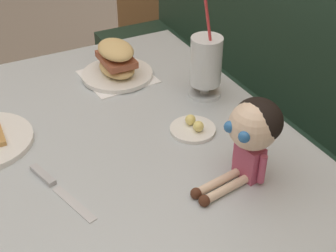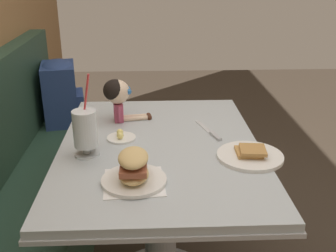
# 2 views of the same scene
# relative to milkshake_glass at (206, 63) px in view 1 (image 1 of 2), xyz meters

# --- Properties ---
(booth_bench) EXTENTS (2.60, 0.48, 1.00)m
(booth_bench) POSITION_rel_milkshake_glass_xyz_m (0.08, 0.35, -0.52)
(booth_bench) COLOR #233D2D
(booth_bench) RESTS_ON ground
(diner_table) EXTENTS (1.11, 0.81, 0.74)m
(diner_table) POSITION_rel_milkshake_glass_xyz_m (0.08, -0.28, -0.30)
(diner_table) COLOR #B2BCC1
(diner_table) RESTS_ON ground
(milkshake_glass) EXTENTS (0.10, 0.10, 0.31)m
(milkshake_glass) POSITION_rel_milkshake_glass_xyz_m (0.00, 0.00, 0.00)
(milkshake_glass) COLOR silver
(milkshake_glass) RESTS_ON diner_table
(sandwich_plate) EXTENTS (0.22, 0.22, 0.12)m
(sandwich_plate) POSITION_rel_milkshake_glass_xyz_m (-0.22, -0.19, -0.06)
(sandwich_plate) COLOR white
(sandwich_plate) RESTS_ON diner_table
(butter_saucer) EXTENTS (0.12, 0.12, 0.04)m
(butter_saucer) POSITION_rel_milkshake_glass_xyz_m (0.14, -0.12, -0.09)
(butter_saucer) COLOR white
(butter_saucer) RESTS_ON diner_table
(butter_knife) EXTENTS (0.23, 0.09, 0.01)m
(butter_knife) POSITION_rel_milkshake_glass_xyz_m (0.18, -0.51, -0.10)
(butter_knife) COLOR silver
(butter_knife) RESTS_ON diner_table
(seated_doll) EXTENTS (0.13, 0.23, 0.20)m
(seated_doll) POSITION_rel_milkshake_glass_xyz_m (0.35, -0.10, 0.03)
(seated_doll) COLOR #B74C6B
(seated_doll) RESTS_ON diner_table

